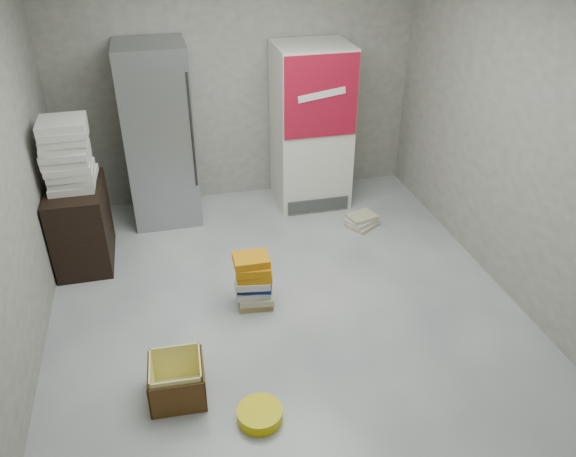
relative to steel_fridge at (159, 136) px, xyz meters
The scene contains 10 objects.
ground 2.50m from the steel_fridge, 67.10° to the right, with size 5.00×5.00×0.00m, color beige.
room_shell 2.46m from the steel_fridge, 67.10° to the right, with size 4.04×5.04×2.82m.
steel_fridge is the anchor object (origin of this frame).
coke_cooler 1.65m from the steel_fridge, ahead, with size 0.80×0.73×1.80m.
wood_shelf 1.23m from the steel_fridge, 138.69° to the right, with size 0.50×0.80×0.80m, color black.
supply_box_stack 1.11m from the steel_fridge, 138.47° to the right, with size 0.45×0.43×0.65m.
phonebook_stack_main 2.05m from the steel_fridge, 70.65° to the right, with size 0.35×0.31×0.51m.
phonebook_stack_side 2.34m from the steel_fridge, 20.51° to the right, with size 0.38×0.36×0.13m.
cardboard_box 2.84m from the steel_fridge, 91.79° to the right, with size 0.41×0.41×0.32m.
bucket_lid 3.23m from the steel_fridge, 81.78° to the right, with size 0.32×0.32×0.08m, color yellow.
Camera 1 is at (-0.89, -3.57, 3.12)m, focal length 35.00 mm.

